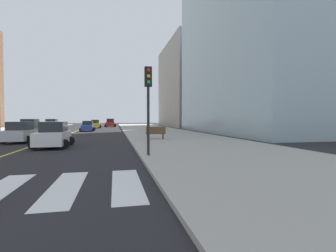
# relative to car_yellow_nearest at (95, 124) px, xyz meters

# --- Properties ---
(sidewalk_kerb_east) EXTENTS (10.00, 120.00, 0.15)m
(sidewalk_kerb_east) POSITION_rel_car_yellow_nearest_xyz_m (10.24, -30.01, -0.75)
(sidewalk_kerb_east) COLOR #9E9B93
(sidewalk_kerb_east) RESTS_ON ground
(lane_divider_paint) EXTENTS (0.16, 80.00, 0.01)m
(lane_divider_paint) POSITION_rel_car_yellow_nearest_xyz_m (-1.96, -10.01, -0.82)
(lane_divider_paint) COLOR yellow
(lane_divider_paint) RESTS_ON ground
(parking_garage_concrete) EXTENTS (18.00, 24.00, 20.49)m
(parking_garage_concrete) POSITION_rel_car_yellow_nearest_xyz_m (25.74, 6.06, 9.43)
(parking_garage_concrete) COLOR #9E9B93
(parking_garage_concrete) RESTS_ON ground
(car_yellow_nearest) EXTENTS (2.57, 4.01, 1.76)m
(car_yellow_nearest) POSITION_rel_car_yellow_nearest_xyz_m (0.00, 0.00, 0.00)
(car_yellow_nearest) COLOR gold
(car_yellow_nearest) RESTS_ON ground
(car_gray_second) EXTENTS (2.78, 4.40, 1.94)m
(car_gray_second) POSITION_rel_car_yellow_nearest_xyz_m (-7.19, -5.50, 0.09)
(car_gray_second) COLOR slate
(car_gray_second) RESTS_ON ground
(car_silver_third) EXTENTS (2.57, 4.02, 1.77)m
(car_silver_third) POSITION_rel_car_yellow_nearest_xyz_m (-3.77, -30.73, 0.00)
(car_silver_third) COLOR #B7B7BC
(car_silver_third) RESTS_ON ground
(car_red_fourth) EXTENTS (2.82, 4.46, 1.98)m
(car_red_fourth) POSITION_rel_car_yellow_nearest_xyz_m (2.99, 7.29, 0.10)
(car_red_fourth) COLOR red
(car_red_fourth) RESTS_ON ground
(car_black_fifth) EXTENTS (2.76, 4.41, 1.97)m
(car_black_fifth) POSITION_rel_car_yellow_nearest_xyz_m (-7.07, -17.51, 0.10)
(car_black_fifth) COLOR black
(car_black_fifth) RESTS_ON ground
(car_blue_sixth) EXTENTS (2.33, 3.72, 1.66)m
(car_blue_sixth) POSITION_rel_car_yellow_nearest_xyz_m (-0.24, -12.76, -0.05)
(car_blue_sixth) COLOR #2D479E
(car_blue_sixth) RESTS_ON ground
(car_white_seventh) EXTENTS (2.57, 4.08, 1.81)m
(car_white_seventh) POSITION_rel_car_yellow_nearest_xyz_m (-0.27, -34.98, 0.03)
(car_white_seventh) COLOR silver
(car_white_seventh) RESTS_ON ground
(traffic_light_near_corner) EXTENTS (0.36, 0.41, 4.52)m
(traffic_light_near_corner) POSITION_rel_car_yellow_nearest_xyz_m (5.67, -41.21, 2.51)
(traffic_light_near_corner) COLOR black
(traffic_light_near_corner) RESTS_ON sidewalk_kerb_east
(park_bench) EXTENTS (1.84, 0.69, 1.12)m
(park_bench) POSITION_rel_car_yellow_nearest_xyz_m (7.72, -31.20, -0.13)
(park_bench) COLOR brown
(park_bench) RESTS_ON sidewalk_kerb_east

